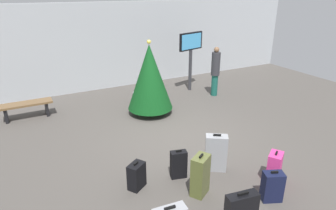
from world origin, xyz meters
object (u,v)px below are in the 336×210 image
suitcase_0 (272,186)px  flight_info_kiosk (191,49)px  suitcase_2 (179,164)px  suitcase_7 (274,168)px  waiting_bench (26,107)px  holiday_tree (150,77)px  suitcase_5 (137,176)px  suitcase_1 (200,175)px  suitcase_4 (216,153)px  traveller_0 (215,70)px

suitcase_0 → flight_info_kiosk: bearing=72.0°
suitcase_2 → suitcase_7: bearing=-31.8°
waiting_bench → suitcase_0: 7.00m
holiday_tree → flight_info_kiosk: holiday_tree is taller
holiday_tree → suitcase_5: holiday_tree is taller
suitcase_1 → flight_info_kiosk: bearing=60.2°
suitcase_4 → suitcase_7: size_ratio=1.26×
flight_info_kiosk → suitcase_2: size_ratio=3.40×
suitcase_5 → suitcase_7: suitcase_7 is taller
waiting_bench → traveller_0: size_ratio=0.84×
traveller_0 → suitcase_5: bearing=-140.8°
suitcase_5 → suitcase_7: bearing=-23.3°
waiting_bench → suitcase_5: suitcase_5 is taller
suitcase_1 → traveller_0: bearing=51.3°
waiting_bench → suitcase_7: (4.10, -5.58, -0.05)m
suitcase_0 → suitcase_4: 1.30m
waiting_bench → suitcase_4: suitcase_4 is taller
flight_info_kiosk → suitcase_0: (-1.94, -5.97, -1.25)m
holiday_tree → suitcase_7: (0.73, -4.25, -0.84)m
traveller_0 → suitcase_5: (-4.42, -3.60, -0.66)m
suitcase_1 → suitcase_7: suitcase_1 is taller
suitcase_0 → suitcase_7: suitcase_7 is taller
flight_info_kiosk → suitcase_2: 5.67m
suitcase_4 → suitcase_0: bearing=-75.5°
suitcase_2 → suitcase_7: size_ratio=0.95×
suitcase_7 → suitcase_1: bearing=166.7°
traveller_0 → suitcase_0: traveller_0 is taller
suitcase_1 → suitcase_5: size_ratio=1.48×
suitcase_0 → suitcase_7: (0.45, 0.39, 0.03)m
holiday_tree → suitcase_4: 3.46m
holiday_tree → suitcase_7: bearing=-80.2°
holiday_tree → suitcase_0: 4.73m
traveller_0 → suitcase_2: bearing=-134.0°
holiday_tree → suitcase_5: bearing=-118.6°
holiday_tree → suitcase_2: bearing=-104.8°
suitcase_2 → suitcase_7: 1.88m
suitcase_1 → holiday_tree: bearing=78.9°
waiting_bench → traveller_0: traveller_0 is taller
suitcase_4 → flight_info_kiosk: bearing=64.3°
suitcase_7 → suitcase_2: bearing=148.2°
traveller_0 → suitcase_2: (-3.54, -3.67, -0.62)m
flight_info_kiosk → suitcase_4: (-2.27, -4.71, -1.14)m
waiting_bench → suitcase_7: 6.93m
flight_info_kiosk → suitcase_0: flight_info_kiosk is taller
waiting_bench → suitcase_7: suitcase_7 is taller
waiting_bench → suitcase_1: 5.84m
waiting_bench → suitcase_5: (1.63, -4.52, -0.10)m
waiting_bench → suitcase_1: size_ratio=1.76×
holiday_tree → suitcase_1: holiday_tree is taller
suitcase_4 → suitcase_7: bearing=-48.3°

